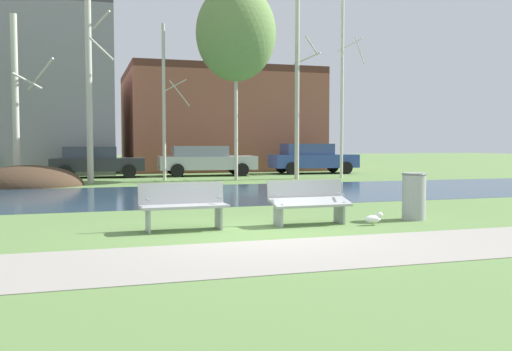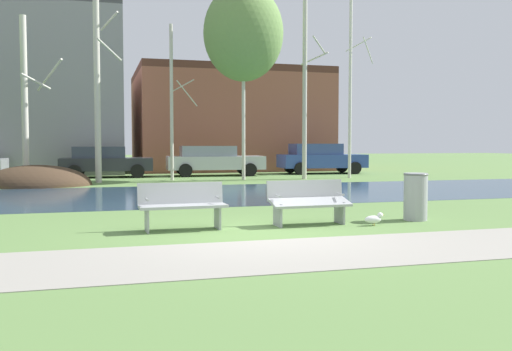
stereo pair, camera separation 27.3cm
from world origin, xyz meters
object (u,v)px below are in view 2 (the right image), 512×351
object	(u,v)px
parked_sedan_second_dark	(105,161)
bench_left	(182,205)
trash_bin	(416,196)
parked_wagon_fourth_blue	(320,158)
bench_right	(309,201)
parked_hatch_third_silver	(213,160)
seagull	(374,219)

from	to	relation	value
parked_sedan_second_dark	bench_left	bearing A→B (deg)	-85.97
trash_bin	parked_sedan_second_dark	distance (m)	18.06
trash_bin	parked_wagon_fourth_blue	world-z (taller)	parked_wagon_fourth_blue
parked_wagon_fourth_blue	bench_left	bearing A→B (deg)	-119.69
bench_right	bench_left	bearing A→B (deg)	180.00
bench_right	parked_sedan_second_dark	size ratio (longest dim) A/B	0.38
parked_sedan_second_dark	trash_bin	bearing A→B (deg)	-70.37
trash_bin	parked_hatch_third_silver	world-z (taller)	parked_hatch_third_silver
bench_left	parked_sedan_second_dark	distance (m)	17.06
parked_wagon_fourth_blue	trash_bin	bearing A→B (deg)	-106.07
bench_right	seagull	distance (m)	1.32
bench_left	seagull	xyz separation A→B (m)	(3.67, -0.46, -0.34)
bench_left	parked_sedan_second_dark	bearing A→B (deg)	94.03
seagull	bench_right	bearing A→B (deg)	158.59
seagull	parked_wagon_fourth_blue	xyz separation A→B (m)	(6.17, 17.71, 0.70)
bench_left	parked_wagon_fourth_blue	world-z (taller)	parked_wagon_fourth_blue
seagull	parked_hatch_third_silver	distance (m)	17.35
bench_left	trash_bin	distance (m)	4.87
bench_right	parked_hatch_third_silver	xyz separation A→B (m)	(1.51, 16.87, 0.31)
parked_sedan_second_dark	parked_wagon_fourth_blue	bearing A→B (deg)	1.23
bench_right	parked_sedan_second_dark	distance (m)	17.41
bench_left	seagull	world-z (taller)	bench_left
bench_right	seagull	xyz separation A→B (m)	(1.18, -0.46, -0.34)
seagull	parked_wagon_fourth_blue	world-z (taller)	parked_wagon_fourth_blue
trash_bin	parked_sedan_second_dark	world-z (taller)	parked_sedan_second_dark
seagull	trash_bin	bearing A→B (deg)	21.18
bench_left	parked_wagon_fourth_blue	bearing A→B (deg)	60.31
parked_hatch_third_silver	bench_right	bearing A→B (deg)	-95.10
bench_right	parked_wagon_fourth_blue	distance (m)	18.75
bench_left	parked_wagon_fourth_blue	xyz separation A→B (m)	(9.84, 17.25, 0.36)
bench_right	parked_wagon_fourth_blue	xyz separation A→B (m)	(7.35, 17.25, 0.36)
bench_left	seagull	size ratio (longest dim) A/B	3.84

